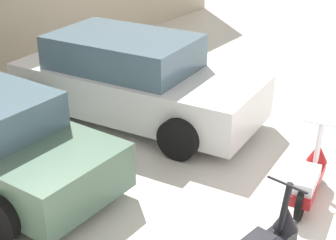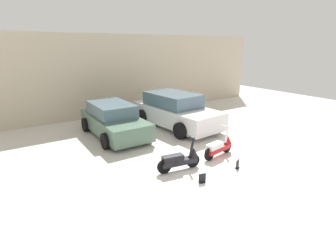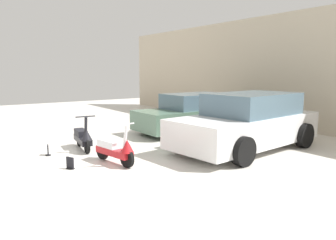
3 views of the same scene
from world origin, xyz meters
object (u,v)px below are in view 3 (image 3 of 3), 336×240
(car_rear_left, at_px, (192,114))
(car_rear_center, at_px, (247,122))
(placard_near_left_scooter, at_px, (48,151))
(scooter_front_right, at_px, (116,149))
(placard_near_right_scooter, at_px, (70,164))
(scooter_front_left, at_px, (83,137))

(car_rear_left, distance_m, car_rear_center, 2.79)
(car_rear_left, height_order, placard_near_left_scooter, car_rear_left)
(scooter_front_right, distance_m, car_rear_center, 3.60)
(placard_near_left_scooter, relative_size, placard_near_right_scooter, 1.00)
(scooter_front_right, bearing_deg, scooter_front_left, 174.69)
(scooter_front_left, bearing_deg, placard_near_left_scooter, -79.70)
(scooter_front_left, height_order, car_rear_center, car_rear_center)
(scooter_front_left, xyz_separation_m, placard_near_left_scooter, (0.03, -0.92, -0.22))
(car_rear_center, height_order, placard_near_right_scooter, car_rear_center)
(scooter_front_left, height_order, placard_near_right_scooter, scooter_front_left)
(scooter_front_right, xyz_separation_m, placard_near_right_scooter, (-0.20, -0.97, -0.22))
(scooter_front_left, relative_size, placard_near_left_scooter, 5.21)
(scooter_front_left, bearing_deg, car_rear_left, 104.19)
(car_rear_left, distance_m, placard_near_right_scooter, 5.22)
(car_rear_left, xyz_separation_m, placard_near_left_scooter, (0.45, -4.92, -0.50))
(car_rear_left, bearing_deg, placard_near_left_scooter, 5.22)
(car_rear_left, bearing_deg, car_rear_center, 82.54)
(placard_near_right_scooter, bearing_deg, placard_near_left_scooter, -177.18)
(scooter_front_right, height_order, placard_near_left_scooter, scooter_front_right)
(car_rear_center, bearing_deg, scooter_front_left, -38.18)
(car_rear_left, bearing_deg, scooter_front_right, 28.16)
(scooter_front_right, xyz_separation_m, placard_near_left_scooter, (-1.63, -1.04, -0.22))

